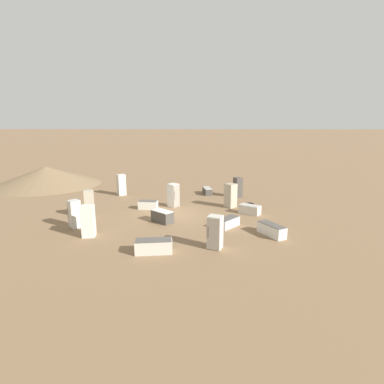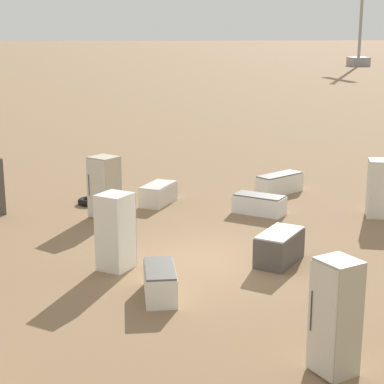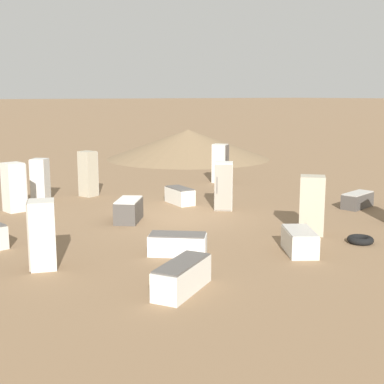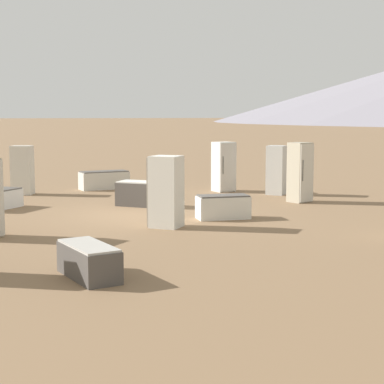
% 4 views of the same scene
% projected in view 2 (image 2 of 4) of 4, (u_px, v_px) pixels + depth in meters
% --- Properties ---
extents(ground_plane, '(1000.00, 1000.00, 0.00)m').
position_uv_depth(ground_plane, '(213.00, 260.00, 15.67)').
color(ground_plane, '#846647').
extents(power_pylon_1, '(8.85, 3.03, 25.28)m').
position_uv_depth(power_pylon_1, '(361.00, 18.00, 106.47)').
color(power_pylon_1, gray).
rests_on(power_pylon_1, ground_plane).
extents(discarded_fridge_0, '(1.61, 1.51, 0.77)m').
position_uv_depth(discarded_fridge_0, '(279.00, 247.00, 15.40)').
color(discarded_fridge_0, '#4C4742').
rests_on(discarded_fridge_0, ground_plane).
extents(discarded_fridge_1, '(1.53, 1.64, 0.59)m').
position_uv_depth(discarded_fridge_1, '(259.00, 204.00, 19.63)').
color(discarded_fridge_1, white).
rests_on(discarded_fridge_1, ground_plane).
extents(discarded_fridge_3, '(1.04, 1.04, 1.85)m').
position_uv_depth(discarded_fridge_3, '(104.00, 187.00, 19.13)').
color(discarded_fridge_3, '#B2A88E').
rests_on(discarded_fridge_3, ground_plane).
extents(discarded_fridge_4, '(1.46, 0.73, 0.65)m').
position_uv_depth(discarded_fridge_4, '(160.00, 282.00, 13.41)').
color(discarded_fridge_4, silver).
rests_on(discarded_fridge_4, ground_plane).
extents(discarded_fridge_7, '(1.65, 1.41, 0.65)m').
position_uv_depth(discarded_fridge_7, '(158.00, 194.00, 20.78)').
color(discarded_fridge_7, beige).
rests_on(discarded_fridge_7, ground_plane).
extents(discarded_fridge_8, '(1.49, 1.88, 0.68)m').
position_uv_depth(discarded_fridge_8, '(279.00, 184.00, 22.14)').
color(discarded_fridge_8, silver).
rests_on(discarded_fridge_8, ground_plane).
extents(discarded_fridge_9, '(1.00, 0.99, 1.81)m').
position_uv_depth(discarded_fridge_9, '(116.00, 231.00, 14.90)').
color(discarded_fridge_9, silver).
rests_on(discarded_fridge_9, ground_plane).
extents(discarded_fridge_11, '(0.80, 0.79, 1.94)m').
position_uv_depth(discarded_fridge_11, '(335.00, 317.00, 10.24)').
color(discarded_fridge_11, '#B2A88E').
rests_on(discarded_fridge_11, ground_plane).
extents(discarded_fridge_12, '(0.87, 0.86, 1.74)m').
position_uv_depth(discarded_fridge_12, '(379.00, 188.00, 19.19)').
color(discarded_fridge_12, beige).
rests_on(discarded_fridge_12, ground_plane).
extents(scrap_tire, '(0.77, 0.77, 0.20)m').
position_uv_depth(scrap_tire, '(90.00, 201.00, 20.76)').
color(scrap_tire, black).
rests_on(scrap_tire, ground_plane).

